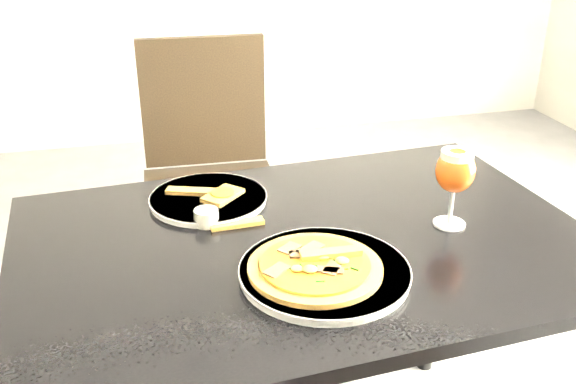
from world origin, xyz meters
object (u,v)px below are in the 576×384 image
object	(u,v)px
pizza	(316,266)
beer_glass	(455,171)
chair_far	(210,173)
dining_table	(305,275)

from	to	relation	value
pizza	beer_glass	bearing A→B (deg)	21.62
pizza	beer_glass	size ratio (longest dim) A/B	1.44
chair_far	beer_glass	bearing A→B (deg)	-63.41
dining_table	chair_far	size ratio (longest dim) A/B	1.28
dining_table	chair_far	xyz separation A→B (m)	(-0.09, 0.89, -0.12)
dining_table	chair_far	distance (m)	0.90
chair_far	pizza	size ratio (longest dim) A/B	3.85
dining_table	beer_glass	distance (m)	0.39
pizza	chair_far	bearing A→B (deg)	93.84
dining_table	pizza	distance (m)	0.19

